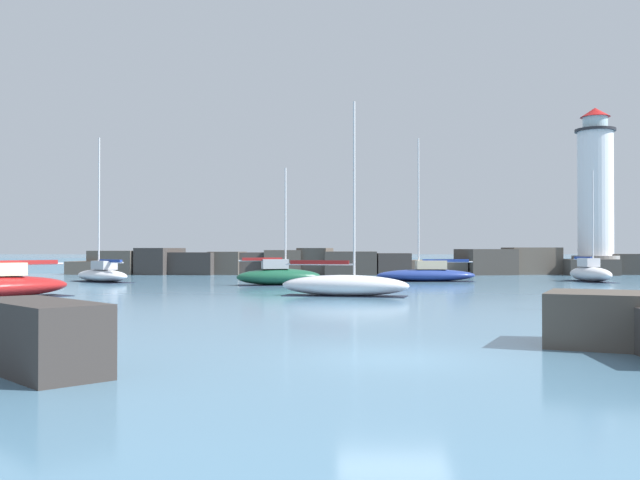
% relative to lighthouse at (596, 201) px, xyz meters
% --- Properties ---
extents(ground_plane, '(600.00, 600.00, 0.00)m').
position_rel_lighthouse_xyz_m(ground_plane, '(-23.51, -52.75, -7.05)').
color(ground_plane, teal).
extents(open_sea_beyond, '(400.00, 116.00, 0.01)m').
position_rel_lighthouse_xyz_m(open_sea_beyond, '(-23.51, 59.69, -7.05)').
color(open_sea_beyond, teal).
rests_on(open_sea_beyond, ground).
extents(breakwater_jetty, '(56.77, 6.53, 2.58)m').
position_rel_lighthouse_xyz_m(breakwater_jetty, '(-24.01, -0.18, -5.98)').
color(breakwater_jetty, brown).
rests_on(breakwater_jetty, ground).
extents(lighthouse, '(4.43, 4.43, 15.99)m').
position_rel_lighthouse_xyz_m(lighthouse, '(0.00, 0.00, 0.00)').
color(lighthouse, gray).
rests_on(lighthouse, ground).
extents(foreground_rocks, '(17.25, 7.81, 1.42)m').
position_rel_lighthouse_xyz_m(foreground_rocks, '(-21.79, -52.69, -6.41)').
color(foreground_rocks, '#4C443D').
rests_on(foreground_rocks, ground).
extents(sailboat_moored_1, '(6.03, 3.18, 7.92)m').
position_rel_lighthouse_xyz_m(sailboat_moored_1, '(-28.69, -20.94, -6.39)').
color(sailboat_moored_1, '#195138').
rests_on(sailboat_moored_1, ground).
extents(sailboat_moored_2, '(6.92, 3.07, 10.09)m').
position_rel_lighthouse_xyz_m(sailboat_moored_2, '(-24.39, -31.78, -6.45)').
color(sailboat_moored_2, white).
rests_on(sailboat_moored_2, ground).
extents(sailboat_moored_4, '(6.02, 5.82, 10.74)m').
position_rel_lighthouse_xyz_m(sailboat_moored_4, '(-42.13, -16.51, -6.46)').
color(sailboat_moored_4, white).
rests_on(sailboat_moored_4, ground).
extents(sailboat_moored_5, '(2.53, 5.68, 8.28)m').
position_rel_lighthouse_xyz_m(sailboat_moored_5, '(-5.87, -15.13, -6.39)').
color(sailboat_moored_5, silver).
rests_on(sailboat_moored_5, ground).
extents(sailboat_moored_7, '(7.51, 2.40, 10.74)m').
position_rel_lighthouse_xyz_m(sailboat_moored_7, '(-18.06, -15.28, -6.46)').
color(sailboat_moored_7, navy).
rests_on(sailboat_moored_7, ground).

